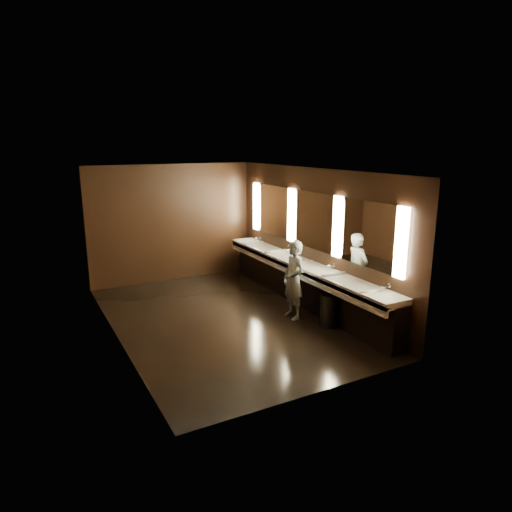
{
  "coord_description": "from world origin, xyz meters",
  "views": [
    {
      "loc": [
        -3.36,
        -7.48,
        3.28
      ],
      "look_at": [
        0.67,
        0.0,
        1.17
      ],
      "focal_mm": 32.0,
      "sensor_mm": 36.0,
      "label": 1
    }
  ],
  "objects": [
    {
      "name": "ceiling",
      "position": [
        0.0,
        0.0,
        2.8
      ],
      "size": [
        4.0,
        6.0,
        0.02
      ],
      "primitive_type": "cube",
      "color": "#2D2D2B",
      "rests_on": "wall_back"
    },
    {
      "name": "wall_left",
      "position": [
        -2.0,
        0.0,
        1.4
      ],
      "size": [
        0.02,
        6.0,
        2.8
      ],
      "primitive_type": "cube",
      "color": "black",
      "rests_on": "floor"
    },
    {
      "name": "wall_front",
      "position": [
        0.0,
        -3.0,
        1.4
      ],
      "size": [
        4.0,
        0.02,
        2.8
      ],
      "primitive_type": "cube",
      "color": "black",
      "rests_on": "floor"
    },
    {
      "name": "wall_back",
      "position": [
        0.0,
        3.0,
        1.4
      ],
      "size": [
        4.0,
        0.02,
        2.8
      ],
      "primitive_type": "cube",
      "color": "black",
      "rests_on": "floor"
    },
    {
      "name": "mirror_band",
      "position": [
        1.98,
        -0.0,
        1.75
      ],
      "size": [
        0.06,
        5.03,
        1.15
      ],
      "color": "#FCEFBE",
      "rests_on": "wall_right"
    },
    {
      "name": "person",
      "position": [
        1.19,
        -0.53,
        0.75
      ],
      "size": [
        0.37,
        0.55,
        1.51
      ],
      "primitive_type": "imported",
      "rotation": [
        0.0,
        0.0,
        -1.56
      ],
      "color": "#829FC2",
      "rests_on": "floor"
    },
    {
      "name": "trash_bin",
      "position": [
        1.58,
        -1.2,
        0.3
      ],
      "size": [
        0.51,
        0.51,
        0.61
      ],
      "primitive_type": "cylinder",
      "rotation": [
        0.0,
        0.0,
        -0.38
      ],
      "color": "black",
      "rests_on": "floor"
    },
    {
      "name": "floor",
      "position": [
        0.0,
        0.0,
        0.0
      ],
      "size": [
        6.0,
        6.0,
        0.0
      ],
      "primitive_type": "plane",
      "color": "black",
      "rests_on": "ground"
    },
    {
      "name": "sink_counter",
      "position": [
        1.79,
        0.0,
        0.5
      ],
      "size": [
        0.55,
        5.4,
        1.01
      ],
      "color": "black",
      "rests_on": "floor"
    },
    {
      "name": "wall_right",
      "position": [
        2.0,
        0.0,
        1.4
      ],
      "size": [
        0.02,
        6.0,
        2.8
      ],
      "primitive_type": "cube",
      "color": "black",
      "rests_on": "floor"
    }
  ]
}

